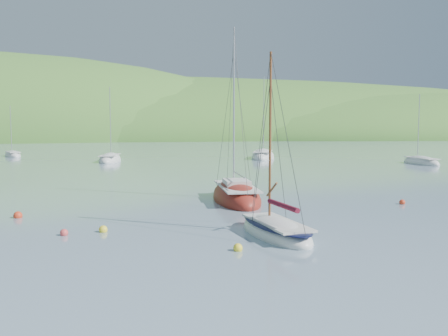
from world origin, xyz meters
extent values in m
plane|color=#738E9F|center=(0.00, 0.00, 0.00)|extent=(700.00, 700.00, 0.00)
ellipsoid|color=#3D6E29|center=(0.00, 170.00, 0.00)|extent=(440.00, 110.00, 44.00)
ellipsoid|color=#3D6E29|center=(90.00, 160.00, 0.00)|extent=(240.00, 100.00, 34.00)
ellipsoid|color=silver|center=(3.10, 2.75, 0.11)|extent=(3.24, 6.38, 1.49)
cube|color=beige|center=(3.12, 2.63, 0.64)|extent=(2.45, 4.96, 0.10)
cylinder|color=brown|center=(2.98, 3.47, 4.66)|extent=(0.12, 0.12, 8.12)
ellipsoid|color=black|center=(3.10, 2.75, 0.54)|extent=(3.19, 6.31, 0.26)
cylinder|color=maroon|center=(3.23, 2.03, 1.55)|extent=(0.74, 2.92, 0.24)
ellipsoid|color=maroon|center=(3.25, 13.41, 0.17)|extent=(3.22, 8.81, 2.41)
cube|color=beige|center=(3.24, 13.24, 1.02)|extent=(2.41, 6.87, 0.10)
cylinder|color=#B5B4B9|center=(3.27, 14.46, 6.44)|extent=(0.12, 0.12, 10.93)
cube|color=beige|center=(3.24, 13.24, 1.26)|extent=(1.70, 2.49, 0.42)
cylinder|color=#B5B4B9|center=(3.22, 12.37, 1.93)|extent=(0.19, 4.20, 0.09)
ellipsoid|color=silver|center=(-7.31, 50.00, 0.15)|extent=(3.55, 8.03, 2.12)
cube|color=beige|center=(-7.33, 49.84, 0.90)|extent=(2.68, 6.25, 0.10)
cylinder|color=#B5B4B9|center=(-7.21, 50.92, 5.53)|extent=(0.12, 0.12, 9.34)
ellipsoid|color=silver|center=(14.82, 52.15, 0.18)|extent=(5.99, 9.90, 2.54)
cube|color=beige|center=(14.77, 51.97, 1.07)|extent=(4.57, 7.68, 0.10)
cylinder|color=#B5B4B9|center=(15.17, 53.21, 6.63)|extent=(0.12, 0.12, 11.21)
ellipsoid|color=silver|center=(-23.05, 63.01, 0.12)|extent=(4.33, 6.42, 1.66)
cube|color=beige|center=(-23.00, 62.90, 0.71)|extent=(3.31, 4.98, 0.10)
cylinder|color=#B5B4B9|center=(-23.33, 63.68, 4.31)|extent=(0.12, 0.12, 7.28)
ellipsoid|color=silver|center=(32.50, 38.99, 0.13)|extent=(2.77, 6.96, 1.87)
cube|color=beige|center=(32.51, 38.85, 0.80)|extent=(2.08, 5.43, 0.10)
cylinder|color=#B5B4B9|center=(32.46, 39.81, 4.86)|extent=(0.12, 0.12, 8.21)
sphere|color=yellow|center=(0.77, 0.23, 0.12)|extent=(0.40, 0.40, 0.40)
sphere|color=#DE4747|center=(-6.86, 4.43, 0.12)|extent=(0.39, 0.39, 0.39)
sphere|color=red|center=(13.76, 10.16, 0.12)|extent=(0.39, 0.39, 0.39)
sphere|color=red|center=(-10.08, 9.43, 0.12)|extent=(0.49, 0.49, 0.49)
sphere|color=yellow|center=(-5.07, 4.85, 0.12)|extent=(0.42, 0.42, 0.42)
camera|label=1|loc=(-3.22, -19.89, 5.38)|focal=40.00mm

